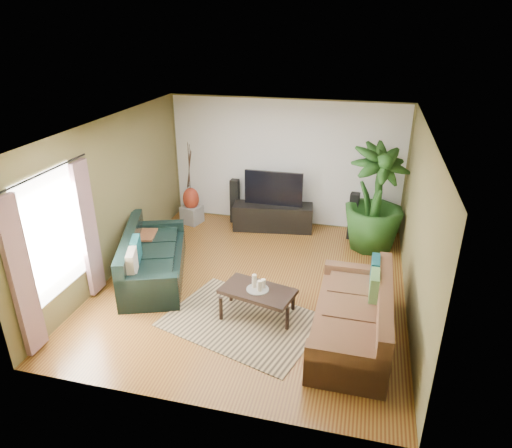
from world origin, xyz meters
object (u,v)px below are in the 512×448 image
(sofa_right, at_px, (352,312))
(side_table, at_px, (142,247))
(sofa_left, at_px, (154,255))
(speaker_right, at_px, (353,216))
(pedestal, at_px, (192,214))
(speaker_left, at_px, (235,201))
(potted_plant, at_px, (375,199))
(tv_stand, at_px, (273,217))
(vase, at_px, (191,199))
(television, at_px, (274,188))
(coffee_table, at_px, (258,302))

(sofa_right, relative_size, side_table, 4.03)
(sofa_left, relative_size, speaker_right, 2.25)
(speaker_right, height_order, pedestal, speaker_right)
(sofa_left, height_order, sofa_right, same)
(speaker_left, bearing_deg, side_table, -117.10)
(side_table, bearing_deg, potted_plant, 21.37)
(sofa_right, xyz_separation_m, speaker_right, (-0.16, 3.29, 0.06))
(tv_stand, distance_m, speaker_left, 0.94)
(tv_stand, relative_size, side_table, 3.02)
(speaker_right, relative_size, vase, 1.97)
(speaker_right, bearing_deg, tv_stand, -174.84)
(sofa_left, height_order, speaker_left, speaker_left)
(television, relative_size, speaker_right, 1.25)
(sofa_left, height_order, speaker_right, speaker_right)
(coffee_table, relative_size, television, 0.89)
(sofa_left, height_order, potted_plant, potted_plant)
(sofa_left, bearing_deg, side_table, 25.10)
(pedestal, bearing_deg, sofa_left, -84.39)
(tv_stand, relative_size, pedestal, 4.32)
(tv_stand, bearing_deg, potted_plant, -18.14)
(sofa_left, height_order, vase, sofa_left)
(tv_stand, xyz_separation_m, speaker_left, (-0.90, 0.20, 0.21))
(tv_stand, distance_m, side_table, 2.85)
(television, distance_m, potted_plant, 2.09)
(potted_plant, bearing_deg, tv_stand, 169.90)
(sofa_right, bearing_deg, potted_plant, 176.41)
(potted_plant, bearing_deg, side_table, -158.63)
(sofa_right, height_order, coffee_table, sofa_right)
(speaker_left, bearing_deg, pedestal, -161.08)
(sofa_left, distance_m, speaker_left, 2.73)
(sofa_right, distance_m, television, 3.85)
(television, xyz_separation_m, speaker_left, (-0.90, 0.18, -0.43))
(television, relative_size, potted_plant, 0.60)
(speaker_right, xyz_separation_m, potted_plant, (0.38, -0.33, 0.53))
(television, height_order, speaker_left, television)
(speaker_left, distance_m, vase, 0.96)
(sofa_left, height_order, tv_stand, sofa_left)
(television, height_order, speaker_right, television)
(potted_plant, bearing_deg, speaker_left, 169.21)
(coffee_table, distance_m, pedestal, 3.76)
(speaker_right, bearing_deg, pedestal, -172.54)
(potted_plant, bearing_deg, sofa_left, -150.11)
(sofa_left, height_order, coffee_table, sofa_left)
(sofa_right, xyz_separation_m, pedestal, (-3.64, 3.23, -0.23))
(pedestal, bearing_deg, speaker_right, 0.96)
(speaker_right, bearing_deg, coffee_table, -105.51)
(potted_plant, distance_m, pedestal, 3.96)
(sofa_right, relative_size, vase, 4.50)
(sofa_left, distance_m, television, 2.97)
(tv_stand, xyz_separation_m, pedestal, (-1.81, -0.10, -0.09))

